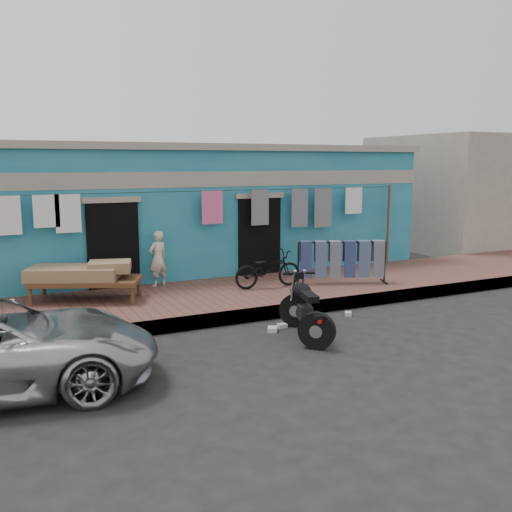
{
  "coord_description": "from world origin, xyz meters",
  "views": [
    {
      "loc": [
        -4.75,
        -7.72,
        2.94
      ],
      "look_at": [
        0.0,
        2.0,
        1.15
      ],
      "focal_mm": 40.0,
      "sensor_mm": 36.0,
      "label": 1
    }
  ],
  "objects_px": {
    "bicycle": "(268,265)",
    "motorcycle": "(306,307)",
    "charpoy": "(86,282)",
    "jeans_rack": "(342,261)",
    "seated_person": "(158,259)"
  },
  "relations": [
    {
      "from": "jeans_rack",
      "to": "motorcycle",
      "type": "bearing_deg",
      "value": -134.51
    },
    {
      "from": "bicycle",
      "to": "charpoy",
      "type": "distance_m",
      "value": 3.78
    },
    {
      "from": "seated_person",
      "to": "charpoy",
      "type": "distance_m",
      "value": 1.79
    },
    {
      "from": "seated_person",
      "to": "bicycle",
      "type": "bearing_deg",
      "value": 130.07
    },
    {
      "from": "seated_person",
      "to": "motorcycle",
      "type": "distance_m",
      "value": 4.17
    },
    {
      "from": "bicycle",
      "to": "motorcycle",
      "type": "height_order",
      "value": "bicycle"
    },
    {
      "from": "jeans_rack",
      "to": "bicycle",
      "type": "bearing_deg",
      "value": 169.41
    },
    {
      "from": "charpoy",
      "to": "motorcycle",
      "type": "bearing_deg",
      "value": -46.95
    },
    {
      "from": "seated_person",
      "to": "jeans_rack",
      "type": "xyz_separation_m",
      "value": [
        3.79,
        -1.48,
        -0.12
      ]
    },
    {
      "from": "bicycle",
      "to": "charpoy",
      "type": "bearing_deg",
      "value": 84.38
    },
    {
      "from": "seated_person",
      "to": "jeans_rack",
      "type": "distance_m",
      "value": 4.07
    },
    {
      "from": "bicycle",
      "to": "charpoy",
      "type": "relative_size",
      "value": 0.63
    },
    {
      "from": "seated_person",
      "to": "motorcycle",
      "type": "bearing_deg",
      "value": 88.84
    },
    {
      "from": "motorcycle",
      "to": "jeans_rack",
      "type": "bearing_deg",
      "value": 60.44
    },
    {
      "from": "seated_person",
      "to": "bicycle",
      "type": "height_order",
      "value": "seated_person"
    }
  ]
}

